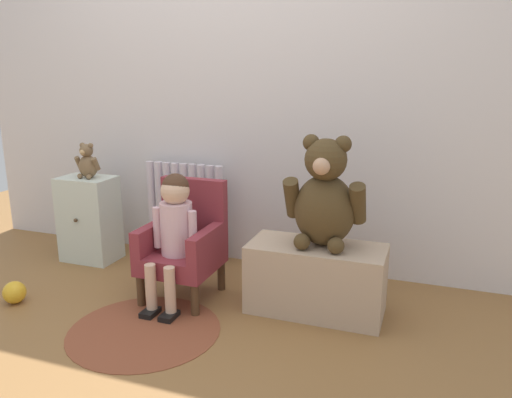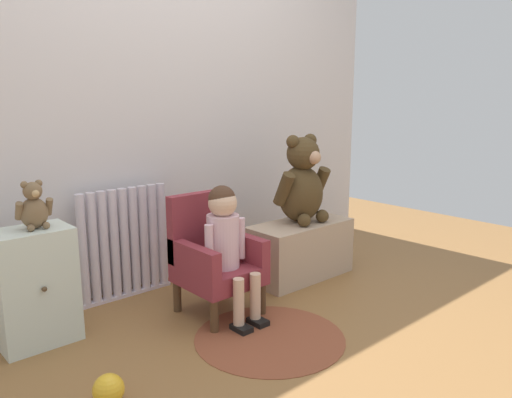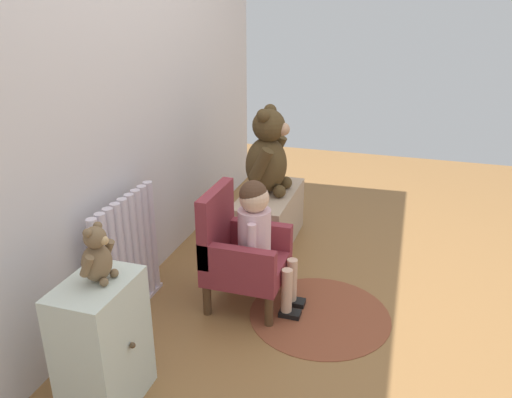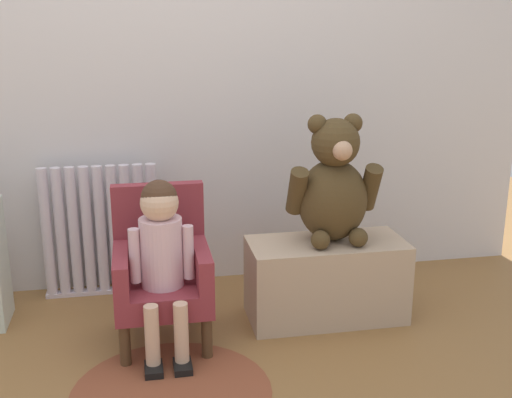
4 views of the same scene
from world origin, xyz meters
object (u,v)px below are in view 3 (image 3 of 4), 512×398
Objects in this scene: small_dresser at (103,345)px; low_bench at (269,218)px; child_armchair at (239,252)px; child_figure at (259,228)px; radiator at (128,258)px; small_teddy_bear at (97,256)px; floor_rug at (320,314)px; large_teddy_bear at (268,155)px.

low_bench is at bearing -8.09° from small_dresser.
child_armchair is at bearing -17.64° from small_dresser.
radiator is at bearing 113.43° from child_figure.
small_dresser is at bearing 167.70° from small_teddy_bear.
radiator reaches higher than floor_rug.
child_armchair is 0.91× the size of child_figure.
small_dresser is 0.38m from small_teddy_bear.
radiator is 0.69m from small_teddy_bear.
small_dresser is at bearing -158.31° from radiator.
radiator is at bearing 105.72° from floor_rug.
child_figure is 0.92m from small_teddy_bear.
radiator is 0.56m from child_armchair.
child_armchair reaches higher than low_bench.
small_dresser reaches higher than floor_rug.
child_figure is 1.26× the size of large_teddy_bear.
child_figure reaches higher than small_dresser.
large_teddy_bear is (0.75, 0.06, 0.30)m from child_armchair.
large_teddy_bear reaches higher than low_bench.
large_teddy_bear is at bearing -7.17° from small_teddy_bear.
radiator reaches higher than low_bench.
large_teddy_bear is (1.02, -0.43, 0.29)m from radiator.
large_teddy_bear is 1.09m from floor_rug.
low_bench is (0.99, -0.45, -0.14)m from radiator.
child_figure reaches higher than child_armchair.
floor_rug is at bearing -89.78° from child_armchair.
radiator is 2.86× the size of small_teddy_bear.
large_teddy_bear reaches higher than small_teddy_bear.
child_figure reaches higher than low_bench.
low_bench is 3.09× the size of small_teddy_bear.
child_armchair is 1.14× the size of large_teddy_bear.
large_teddy_bear is (0.03, 0.02, 0.42)m from low_bench.
small_teddy_bear is at bearing 172.83° from large_teddy_bear.
small_teddy_bear is at bearing 155.63° from child_figure.
small_dresser is 0.99× the size of large_teddy_bear.
floor_rug is (0.84, -0.71, -0.27)m from small_dresser.
small_teddy_bear is at bearing 139.32° from floor_rug.
child_armchair is at bearing 90.00° from child_figure.
small_dresser is 0.87× the size of child_armchair.
radiator is 1.15× the size of large_teddy_bear.
small_teddy_bear is 0.31× the size of floor_rug.
floor_rug is at bearing -89.71° from child_figure.
child_figure is at bearing 90.29° from floor_rug.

